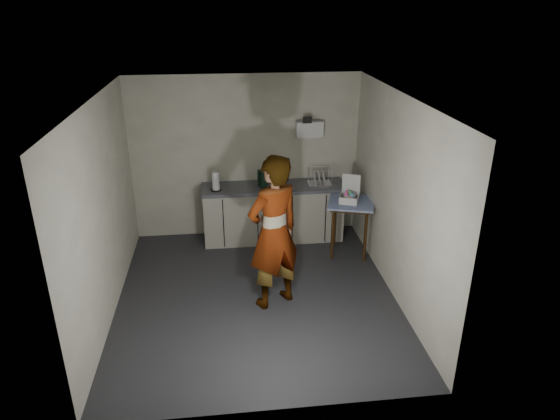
{
  "coord_description": "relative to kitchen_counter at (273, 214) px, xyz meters",
  "views": [
    {
      "loc": [
        -0.35,
        -5.62,
        3.65
      ],
      "look_at": [
        0.36,
        0.45,
        1.03
      ],
      "focal_mm": 32.0,
      "sensor_mm": 36.0,
      "label": 1
    }
  ],
  "objects": [
    {
      "name": "kitchen_counter",
      "position": [
        0.0,
        0.0,
        0.0
      ],
      "size": [
        2.24,
        0.62,
        0.91
      ],
      "color": "black",
      "rests_on": "ground"
    },
    {
      "name": "ground",
      "position": [
        -0.4,
        -1.7,
        -0.43
      ],
      "size": [
        4.0,
        4.0,
        0.0
      ],
      "primitive_type": "plane",
      "color": "#242529",
      "rests_on": "ground"
    },
    {
      "name": "wall_left",
      "position": [
        -2.19,
        -1.7,
        0.87
      ],
      "size": [
        0.02,
        4.0,
        2.6
      ],
      "primitive_type": "cube",
      "color": "#B9B5A1",
      "rests_on": "ground"
    },
    {
      "name": "paper_towel",
      "position": [
        -0.89,
        -0.09,
        0.63
      ],
      "size": [
        0.17,
        0.17,
        0.3
      ],
      "color": "black",
      "rests_on": "kitchen_counter"
    },
    {
      "name": "dish_rack",
      "position": [
        0.74,
        -0.0,
        0.54
      ],
      "size": [
        0.37,
        0.28,
        0.26
      ],
      "color": "white",
      "rests_on": "kitchen_counter"
    },
    {
      "name": "standing_man",
      "position": [
        -0.19,
        -1.87,
        0.57
      ],
      "size": [
        0.87,
        0.77,
        1.99
      ],
      "primitive_type": "imported",
      "rotation": [
        0.0,
        0.0,
        3.65
      ],
      "color": "#B2A593",
      "rests_on": "ground"
    },
    {
      "name": "soap_bottle",
      "position": [
        -0.15,
        -0.07,
        0.64
      ],
      "size": [
        0.15,
        0.15,
        0.31
      ],
      "primitive_type": "imported",
      "rotation": [
        0.0,
        0.0,
        0.33
      ],
      "color": "black",
      "rests_on": "kitchen_counter"
    },
    {
      "name": "wall_back",
      "position": [
        -0.4,
        0.29,
        0.87
      ],
      "size": [
        3.6,
        0.02,
        2.6
      ],
      "primitive_type": "cube",
      "color": "#B9B5A1",
      "rests_on": "ground"
    },
    {
      "name": "wall_right",
      "position": [
        1.39,
        -1.7,
        0.87
      ],
      "size": [
        0.02,
        4.0,
        2.6
      ],
      "primitive_type": "cube",
      "color": "#B9B5A1",
      "rests_on": "ground"
    },
    {
      "name": "bakery_box",
      "position": [
        1.07,
        -0.64,
        0.51
      ],
      "size": [
        0.36,
        0.36,
        0.38
      ],
      "rotation": [
        0.0,
        0.0,
        -0.39
      ],
      "color": "white",
      "rests_on": "side_table"
    },
    {
      "name": "dark_bottle",
      "position": [
        -0.2,
        0.04,
        0.61
      ],
      "size": [
        0.07,
        0.07,
        0.25
      ],
      "primitive_type": "cylinder",
      "color": "black",
      "rests_on": "kitchen_counter"
    },
    {
      "name": "side_table",
      "position": [
        1.1,
        -0.65,
        0.32
      ],
      "size": [
        0.82,
        0.82,
        0.85
      ],
      "rotation": [
        0.0,
        0.0,
        -0.29
      ],
      "color": "#3D220E",
      "rests_on": "ground"
    },
    {
      "name": "wall_shelf",
      "position": [
        0.6,
        0.22,
        1.32
      ],
      "size": [
        0.42,
        0.18,
        0.37
      ],
      "color": "white",
      "rests_on": "ground"
    },
    {
      "name": "soda_can",
      "position": [
        -0.12,
        0.05,
        0.54
      ],
      "size": [
        0.07,
        0.07,
        0.12
      ],
      "primitive_type": "cylinder",
      "color": "red",
      "rests_on": "kitchen_counter"
    },
    {
      "name": "ceiling",
      "position": [
        -0.4,
        -1.7,
        2.17
      ],
      "size": [
        3.6,
        4.0,
        0.01
      ],
      "primitive_type": "cube",
      "color": "white",
      "rests_on": "wall_back"
    }
  ]
}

